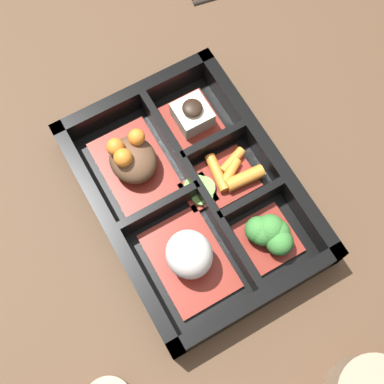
# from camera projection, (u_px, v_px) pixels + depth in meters

# --- Properties ---
(ground_plane) EXTENTS (3.00, 3.00, 0.00)m
(ground_plane) POSITION_uv_depth(u_px,v_px,m) (192.00, 200.00, 0.58)
(ground_plane) COLOR #4C3523
(bento_base) EXTENTS (0.27, 0.19, 0.01)m
(bento_base) POSITION_uv_depth(u_px,v_px,m) (192.00, 198.00, 0.57)
(bento_base) COLOR black
(bento_base) RESTS_ON ground_plane
(bento_rim) EXTENTS (0.27, 0.19, 0.04)m
(bento_rim) POSITION_uv_depth(u_px,v_px,m) (194.00, 192.00, 0.56)
(bento_rim) COLOR black
(bento_rim) RESTS_ON ground_plane
(bowl_rice) EXTENTS (0.10, 0.07, 0.06)m
(bowl_rice) POSITION_uv_depth(u_px,v_px,m) (189.00, 256.00, 0.52)
(bowl_rice) COLOR maroon
(bowl_rice) RESTS_ON bento_base
(bowl_stew) EXTENTS (0.10, 0.07, 0.05)m
(bowl_stew) POSITION_uv_depth(u_px,v_px,m) (132.00, 160.00, 0.56)
(bowl_stew) COLOR maroon
(bowl_stew) RESTS_ON bento_base
(bowl_greens) EXTENTS (0.06, 0.05, 0.04)m
(bowl_greens) POSITION_uv_depth(u_px,v_px,m) (269.00, 234.00, 0.54)
(bowl_greens) COLOR maroon
(bowl_greens) RESTS_ON bento_base
(bowl_carrots) EXTENTS (0.06, 0.06, 0.02)m
(bowl_carrots) POSITION_uv_depth(u_px,v_px,m) (232.00, 175.00, 0.57)
(bowl_carrots) COLOR maroon
(bowl_carrots) RESTS_ON bento_base
(bowl_tofu) EXTENTS (0.06, 0.05, 0.04)m
(bowl_tofu) POSITION_uv_depth(u_px,v_px,m) (192.00, 116.00, 0.58)
(bowl_tofu) COLOR maroon
(bowl_tofu) RESTS_ON bento_base
(bowl_pickles) EXTENTS (0.04, 0.03, 0.01)m
(bowl_pickles) POSITION_uv_depth(u_px,v_px,m) (200.00, 191.00, 0.56)
(bowl_pickles) COLOR maroon
(bowl_pickles) RESTS_ON bento_base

